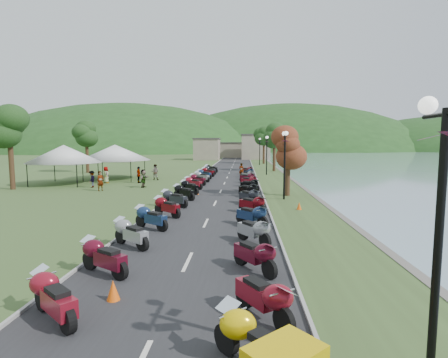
{
  "coord_description": "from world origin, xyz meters",
  "views": [
    {
      "loc": [
        1.97,
        -7.97,
        4.25
      ],
      "look_at": [
        0.4,
        20.07,
        1.3
      ],
      "focal_mm": 28.0,
      "sensor_mm": 36.0,
      "label": 1
    }
  ],
  "objects": [
    {
      "name": "pedestrian_b",
      "position": [
        -8.04,
        30.92,
        0.0
      ],
      "size": [
        0.87,
        0.49,
        1.79
      ],
      "primitive_type": "imported",
      "rotation": [
        0.0,
        0.0,
        3.15
      ],
      "color": "slate",
      "rests_on": "ground"
    },
    {
      "name": "vendor_tent_side",
      "position": [
        -16.17,
        26.42,
        2.0
      ],
      "size": [
        4.86,
        4.86,
        4.0
      ],
      "primitive_type": null,
      "color": "silver",
      "rests_on": "ground"
    },
    {
      "name": "tree_park_left",
      "position": [
        -18.95,
        22.35,
        4.61
      ],
      "size": [
        3.32,
        3.32,
        9.22
      ],
      "primitive_type": null,
      "color": "#264E1D",
      "rests_on": "ground"
    },
    {
      "name": "road",
      "position": [
        0.0,
        40.0,
        0.01
      ],
      "size": [
        7.0,
        120.0,
        0.02
      ],
      "primitive_type": "cube",
      "color": "#2A2A2C",
      "rests_on": "ground"
    },
    {
      "name": "pedestrian_a",
      "position": [
        -10.59,
        21.85,
        0.0
      ],
      "size": [
        0.76,
        0.79,
        1.74
      ],
      "primitive_type": "imported",
      "rotation": [
        0.0,
        0.0,
        0.91
      ],
      "color": "slate",
      "rests_on": "ground"
    },
    {
      "name": "tree_lakeside",
      "position": [
        5.46,
        19.89,
        3.1
      ],
      "size": [
        2.24,
        2.24,
        6.21
      ],
      "primitive_type": null,
      "color": "#264E1D",
      "rests_on": "ground"
    },
    {
      "name": "yellow_trike",
      "position": [
        2.24,
        -2.0,
        0.54
      ],
      "size": [
        2.69,
        2.76,
        1.09
      ],
      "primitive_type": null,
      "rotation": [
        0.0,
        0.0,
        2.3
      ],
      "color": "yellow",
      "rests_on": "ground"
    },
    {
      "name": "hills_backdrop",
      "position": [
        0.0,
        200.0,
        0.0
      ],
      "size": [
        360.0,
        120.0,
        76.0
      ],
      "primitive_type": null,
      "color": "#285621",
      "rests_on": "ground"
    },
    {
      "name": "moto_row_right",
      "position": [
        2.4,
        18.98,
        0.55
      ],
      "size": [
        2.6,
        40.23,
        1.1
      ],
      "primitive_type": null,
      "color": "#331411",
      "rests_on": "ground"
    },
    {
      "name": "vendor_tent_main",
      "position": [
        -12.9,
        31.78,
        2.0
      ],
      "size": [
        5.35,
        5.35,
        4.0
      ],
      "primitive_type": null,
      "color": "silver",
      "rests_on": "ground"
    },
    {
      "name": "traffic_cone_near",
      "position": [
        -1.51,
        0.86,
        0.28
      ],
      "size": [
        0.36,
        0.36,
        0.57
      ],
      "primitive_type": "cone",
      "color": "#F2590C",
      "rests_on": "ground"
    },
    {
      "name": "far_building",
      "position": [
        -2.0,
        85.0,
        2.5
      ],
      "size": [
        18.0,
        16.0,
        5.0
      ],
      "primitive_type": "cube",
      "color": "gray",
      "rests_on": "ground"
    },
    {
      "name": "streetlamp_near",
      "position": [
        5.21,
        -2.12,
        2.5
      ],
      "size": [
        1.4,
        1.4,
        5.0
      ],
      "primitive_type": null,
      "color": "black",
      "rests_on": "ground"
    },
    {
      "name": "pedestrian_c",
      "position": [
        -12.35,
        24.07,
        0.0
      ],
      "size": [
        0.54,
        1.07,
        1.6
      ],
      "primitive_type": "imported",
      "rotation": [
        0.0,
        0.0,
        4.82
      ],
      "color": "slate",
      "rests_on": "ground"
    },
    {
      "name": "ground",
      "position": [
        0.0,
        0.0,
        0.0
      ],
      "size": [
        400.0,
        400.0,
        0.0
      ],
      "primitive_type": "plane",
      "color": "#47652F",
      "rests_on": "ground"
    },
    {
      "name": "moto_row_left",
      "position": [
        -2.48,
        20.38,
        0.55
      ],
      "size": [
        2.6,
        43.76,
        1.1
      ],
      "primitive_type": null,
      "color": "#331411",
      "rests_on": "ground"
    }
  ]
}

